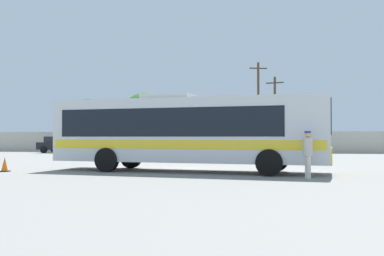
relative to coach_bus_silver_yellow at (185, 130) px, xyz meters
name	(u,v)px	position (x,y,z in m)	size (l,w,h in m)	color
ground_plane	(200,159)	(-0.81, 10.85, -1.81)	(300.00, 300.00, 0.00)	gray
perimeter_wall	(218,142)	(-0.81, 23.23, -0.80)	(80.00, 0.30, 2.03)	#B2AD9E
coach_bus_silver_yellow	(185,130)	(0.00, 0.00, 0.00)	(12.19, 4.25, 3.38)	silver
attendant_by_bus_door	(308,152)	(4.96, -2.56, -0.83)	(0.43, 0.43, 1.72)	silver
parked_car_leftmost_black	(61,144)	(-15.47, 20.22, -1.00)	(4.44, 2.23, 1.55)	black
parked_car_second_black	(127,145)	(-8.76, 19.54, -1.04)	(4.30, 2.24, 1.45)	black
parked_car_third_maroon	(197,145)	(-2.30, 19.52, -1.01)	(4.63, 2.14, 1.52)	maroon
parked_car_rightmost_red	(277,146)	(4.64, 19.65, -1.05)	(4.22, 2.06, 1.43)	red
utility_pole_near	(275,113)	(4.67, 25.80, 2.14)	(1.76, 0.61, 7.55)	#4C3823
utility_pole_far	(258,105)	(3.02, 26.23, 2.94)	(1.76, 0.63, 9.12)	#4C3823
roadside_tree_left	(88,112)	(-16.27, 28.68, 2.53)	(3.55, 3.55, 5.87)	brown
roadside_tree_midleft	(145,110)	(-8.82, 25.79, 2.58)	(4.18, 4.18, 6.18)	brown
traffic_cone_on_apron	(5,165)	(-7.71, -1.33, -1.50)	(0.36, 0.36, 0.64)	black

